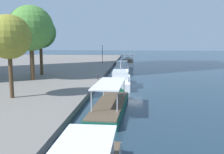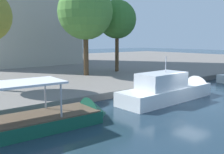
{
  "view_description": "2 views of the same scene",
  "coord_description": "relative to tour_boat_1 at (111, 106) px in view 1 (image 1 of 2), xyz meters",
  "views": [
    {
      "loc": [
        -39.04,
        -0.15,
        7.06
      ],
      "look_at": [
        -6.34,
        2.78,
        2.2
      ],
      "focal_mm": 42.86,
      "sensor_mm": 36.0,
      "label": 1
    },
    {
      "loc": [
        -17.33,
        -11.1,
        4.99
      ],
      "look_at": [
        -3.85,
        5.35,
        1.89
      ],
      "focal_mm": 40.47,
      "sensor_mm": 36.0,
      "label": 2
    }
  ],
  "objects": [
    {
      "name": "tour_boat_1",
      "position": [
        0.0,
        0.0,
        0.0
      ],
      "size": [
        12.8,
        3.27,
        3.91
      ],
      "rotation": [
        0.0,
        0.0,
        -0.04
      ],
      "color": "#14513D",
      "rests_on": "ground_plane"
    },
    {
      "name": "tree_3",
      "position": [
        1.06,
        10.98,
        6.98
      ],
      "size": [
        4.71,
        4.71,
        8.89
      ],
      "color": "#4C3823",
      "rests_on": "dock_promenade"
    },
    {
      "name": "motor_yacht_3",
      "position": [
        28.33,
        0.27,
        0.39
      ],
      "size": [
        8.86,
        2.73,
        4.24
      ],
      "rotation": [
        0.0,
        0.0,
        -0.05
      ],
      "color": "silver",
      "rests_on": "ground_plane"
    },
    {
      "name": "motor_yacht_2",
      "position": [
        12.92,
        -0.24,
        0.42
      ],
      "size": [
        10.46,
        2.97,
        4.67
      ],
      "rotation": [
        0.0,
        0.0,
        0.02
      ],
      "color": "white",
      "rests_on": "ground_plane"
    },
    {
      "name": "tree_0",
      "position": [
        13.29,
        13.5,
        8.22
      ],
      "size": [
        6.81,
        6.81,
        11.27
      ],
      "color": "#4C3823",
      "rests_on": "dock_promenade"
    },
    {
      "name": "lamp_post",
      "position": [
        42.61,
        6.24,
        2.95
      ],
      "size": [
        0.35,
        0.35,
        4.62
      ],
      "color": "black",
      "rests_on": "dock_promenade"
    },
    {
      "name": "ground_plane",
      "position": [
        13.02,
        -2.27,
        -0.25
      ],
      "size": [
        220.0,
        220.0,
        0.0
      ],
      "primitive_type": "plane",
      "color": "#1E3342"
    },
    {
      "name": "tree_2",
      "position": [
        18.85,
        14.21,
        7.6
      ],
      "size": [
        5.35,
        5.35,
        9.96
      ],
      "color": "#4C3823",
      "rests_on": "dock_promenade"
    },
    {
      "name": "tour_boat_4",
      "position": [
        44.01,
        -0.21,
        0.17
      ],
      "size": [
        11.55,
        3.3,
        3.98
      ],
      "rotation": [
        0.0,
        0.0,
        0.01
      ],
      "color": "white",
      "rests_on": "ground_plane"
    },
    {
      "name": "mooring_bollard_0",
      "position": [
        14.81,
        3.48,
        0.74
      ],
      "size": [
        0.26,
        0.26,
        0.74
      ],
      "color": "#2D2D33",
      "rests_on": "dock_promenade"
    }
  ]
}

